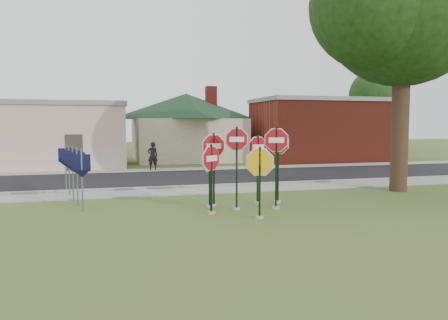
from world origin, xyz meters
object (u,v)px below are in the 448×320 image
object	(u,v)px
oak_tree	(404,2)
stop_sign_left	(211,170)
stop_sign_yellow	(260,173)
stop_sign_center	(237,156)
pedestrian	(153,156)

from	to	relation	value
oak_tree	stop_sign_left	bearing A→B (deg)	-163.82
stop_sign_yellow	stop_sign_left	world-z (taller)	stop_sign_left
stop_sign_center	oak_tree	size ratio (longest dim) A/B	0.25
stop_sign_yellow	stop_sign_center	bearing A→B (deg)	100.60
pedestrian	stop_sign_left	bearing A→B (deg)	88.46
stop_sign_center	pedestrian	xyz separation A→B (m)	(-1.30, 12.86, -0.84)
stop_sign_center	stop_sign_left	xyz separation A→B (m)	(-0.94, -0.38, -0.37)
stop_sign_left	stop_sign_yellow	bearing A→B (deg)	-40.76
oak_tree	pedestrian	world-z (taller)	oak_tree
stop_sign_center	stop_sign_left	bearing A→B (deg)	-157.78
stop_sign_center	oak_tree	distance (m)	9.97
stop_sign_yellow	oak_tree	bearing A→B (deg)	25.48
pedestrian	stop_sign_yellow	bearing A→B (deg)	93.16
stop_sign_left	pedestrian	xyz separation A→B (m)	(-0.36, 13.24, -0.47)
stop_sign_left	oak_tree	distance (m)	11.00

